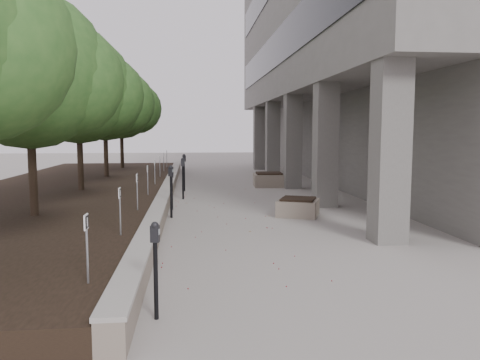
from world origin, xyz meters
TOP-DOWN VIEW (x-y plane):
  - ground at (0.00, 0.00)m, footprint 90.00×90.00m
  - retaining_wall at (-1.82, 9.00)m, footprint 0.39×26.00m
  - planting_bed at (-5.50, 9.00)m, footprint 7.00×26.00m
  - brutalist_building at (9.50, 13.00)m, footprint 13.10×26.00m
  - crabapple_tree_2 at (-4.80, 3.00)m, footprint 4.60×4.00m
  - crabapple_tree_3 at (-4.80, 8.00)m, footprint 4.60×4.00m
  - crabapple_tree_4 at (-4.80, 13.00)m, footprint 4.60×4.00m
  - crabapple_tree_5 at (-4.80, 18.00)m, footprint 4.60×4.00m
  - parking_sign_1 at (-2.35, -2.50)m, footprint 0.04×0.22m
  - parking_sign_2 at (-2.35, 0.50)m, footprint 0.04×0.22m
  - parking_sign_3 at (-2.35, 3.50)m, footprint 0.04×0.22m
  - parking_sign_4 at (-2.35, 6.50)m, footprint 0.04×0.22m
  - parking_sign_5 at (-2.35, 9.50)m, footprint 0.04×0.22m
  - parking_sign_6 at (-2.35, 12.50)m, footprint 0.04×0.22m
  - parking_sign_7 at (-2.35, 15.50)m, footprint 0.04×0.22m
  - parking_sign_8 at (-2.35, 18.50)m, footprint 0.04×0.22m
  - parking_meter_1 at (-1.41, -2.86)m, footprint 0.15×0.12m
  - parking_meter_2 at (-1.51, 4.46)m, footprint 0.18×0.15m
  - parking_meter_3 at (-1.55, 5.86)m, footprint 0.13×0.09m
  - parking_meter_4 at (-1.24, 8.11)m, footprint 0.16×0.12m
  - parking_meter_5 at (-1.23, 10.45)m, footprint 0.18×0.15m
  - planter_front at (2.16, 4.42)m, footprint 1.46×1.46m
  - planter_back at (2.50, 11.72)m, footprint 1.40×1.40m
  - berry_scatter at (-0.10, 5.00)m, footprint 3.30×14.10m

SIDE VIEW (x-z plane):
  - ground at x=0.00m, z-range 0.00..0.00m
  - berry_scatter at x=-0.10m, z-range 0.00..0.02m
  - planting_bed at x=-5.50m, z-range 0.00..0.40m
  - retaining_wall at x=-1.82m, z-range 0.00..0.50m
  - planter_front at x=2.16m, z-range 0.00..0.52m
  - planter_back at x=2.50m, z-range 0.00..0.62m
  - parking_meter_3 at x=-1.55m, z-range 0.00..1.27m
  - parking_meter_1 at x=-1.41m, z-range 0.00..1.31m
  - parking_meter_2 at x=-1.51m, z-range 0.00..1.51m
  - parking_meter_4 at x=-1.24m, z-range 0.00..1.51m
  - parking_meter_5 at x=-1.23m, z-range 0.00..1.53m
  - parking_sign_1 at x=-2.35m, z-range 0.40..1.36m
  - parking_sign_2 at x=-2.35m, z-range 0.40..1.36m
  - parking_sign_3 at x=-2.35m, z-range 0.40..1.36m
  - parking_sign_4 at x=-2.35m, z-range 0.40..1.36m
  - parking_sign_5 at x=-2.35m, z-range 0.40..1.36m
  - parking_sign_6 at x=-2.35m, z-range 0.40..1.36m
  - parking_sign_7 at x=-2.35m, z-range 0.40..1.36m
  - parking_sign_8 at x=-2.35m, z-range 0.40..1.36m
  - crabapple_tree_2 at x=-4.80m, z-range 0.40..5.84m
  - crabapple_tree_3 at x=-4.80m, z-range 0.40..5.84m
  - crabapple_tree_4 at x=-4.80m, z-range 0.40..5.84m
  - crabapple_tree_5 at x=-4.80m, z-range 0.40..5.84m
  - brutalist_building at x=9.50m, z-range 0.00..15.00m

